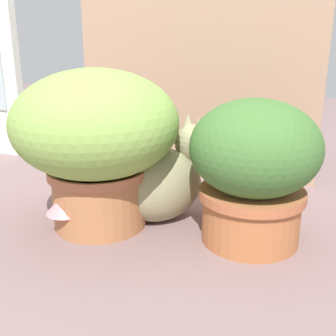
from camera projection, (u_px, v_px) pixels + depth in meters
ground_plane at (131, 229)px, 1.19m from camera, size 6.00×6.00×0.00m
cardboard_backdrop at (194, 62)px, 1.56m from camera, size 0.95×0.03×0.87m
grass_planter at (97, 137)px, 1.14m from camera, size 0.46×0.46×0.45m
leafy_planter at (254, 167)px, 1.06m from camera, size 0.34×0.34×0.38m
cat at (165, 180)px, 1.22m from camera, size 0.34×0.31×0.32m
mushroom_ornament_pink at (65, 206)px, 1.13m from camera, size 0.11×0.11×0.12m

